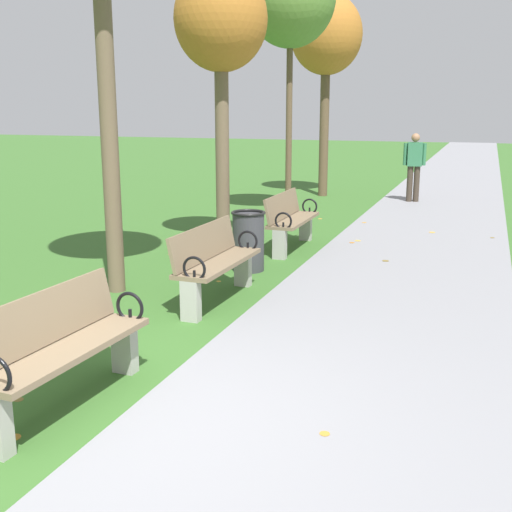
# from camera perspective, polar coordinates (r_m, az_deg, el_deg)

# --- Properties ---
(ground_plane) EXTENTS (80.00, 80.00, 0.00)m
(ground_plane) POSITION_cam_1_polar(r_m,az_deg,el_deg) (4.92, -12.34, -14.26)
(ground_plane) COLOR #386628
(paved_walkway) EXTENTS (2.85, 44.00, 0.02)m
(paved_walkway) POSITION_cam_1_polar(r_m,az_deg,el_deg) (21.80, 17.32, 6.72)
(paved_walkway) COLOR gray
(paved_walkway) RESTS_ON ground
(park_bench_1) EXTENTS (0.55, 1.62, 0.90)m
(park_bench_1) POSITION_cam_1_polar(r_m,az_deg,el_deg) (5.05, -17.07, -7.81)
(park_bench_1) COLOR #7A664C
(park_bench_1) RESTS_ON ground
(park_bench_2) EXTENTS (0.50, 1.61, 0.90)m
(park_bench_2) POSITION_cam_1_polar(r_m,az_deg,el_deg) (7.45, -3.71, -0.49)
(park_bench_2) COLOR #7A664C
(park_bench_2) RESTS_ON ground
(park_bench_3) EXTENTS (0.48, 1.60, 0.90)m
(park_bench_3) POSITION_cam_1_polar(r_m,az_deg,el_deg) (10.26, 3.11, 3.30)
(park_bench_3) COLOR #7A664C
(park_bench_3) RESTS_ON ground
(tree_3) EXTENTS (1.43, 1.43, 4.34)m
(tree_3) POSITION_cam_1_polar(r_m,az_deg,el_deg) (10.34, -3.17, 19.96)
(tree_3) COLOR brown
(tree_3) RESTS_ON ground
(tree_5) EXTENTS (1.77, 1.77, 4.96)m
(tree_5) POSITION_cam_1_polar(r_m,az_deg,el_deg) (16.64, 6.31, 18.90)
(tree_5) COLOR brown
(tree_5) RESTS_ON ground
(pedestrian_walking) EXTENTS (0.52, 0.28, 1.62)m
(pedestrian_walking) POSITION_cam_1_polar(r_m,az_deg,el_deg) (15.79, 13.98, 8.03)
(pedestrian_walking) COLOR #3D3328
(pedestrian_walking) RESTS_ON paved_walkway
(trash_bin) EXTENTS (0.48, 0.48, 0.84)m
(trash_bin) POSITION_cam_1_polar(r_m,az_deg,el_deg) (8.89, -0.69, 1.37)
(trash_bin) COLOR #38383D
(trash_bin) RESTS_ON ground
(scattered_leaves) EXTENTS (5.16, 10.55, 0.02)m
(scattered_leaves) POSITION_cam_1_polar(r_m,az_deg,el_deg) (8.29, 1.71, -2.42)
(scattered_leaves) COLOR brown
(scattered_leaves) RESTS_ON ground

